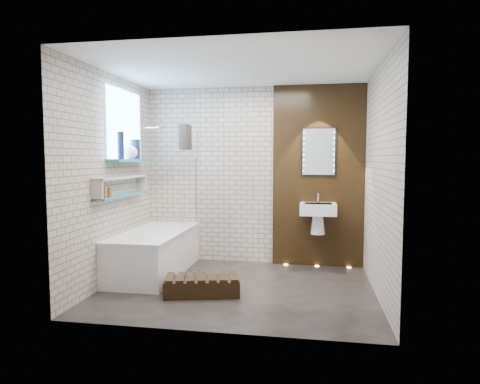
% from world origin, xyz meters
% --- Properties ---
extents(ground, '(3.20, 3.20, 0.00)m').
position_xyz_m(ground, '(0.00, 0.00, 0.00)').
color(ground, black).
rests_on(ground, ground).
extents(room_shell, '(3.24, 3.20, 2.60)m').
position_xyz_m(room_shell, '(0.00, 0.00, 1.30)').
color(room_shell, '#BCAA95').
rests_on(room_shell, ground).
extents(walnut_panel, '(1.30, 0.06, 2.60)m').
position_xyz_m(walnut_panel, '(0.95, 1.27, 1.30)').
color(walnut_panel, black).
rests_on(walnut_panel, ground).
extents(clerestory_window, '(0.18, 1.00, 0.94)m').
position_xyz_m(clerestory_window, '(-1.57, 0.35, 1.90)').
color(clerestory_window, '#7FADE0').
rests_on(clerestory_window, room_shell).
extents(display_niche, '(0.14, 1.30, 0.26)m').
position_xyz_m(display_niche, '(-1.53, 0.15, 1.20)').
color(display_niche, '#237481').
rests_on(display_niche, room_shell).
extents(bathtub, '(0.79, 1.74, 0.70)m').
position_xyz_m(bathtub, '(-1.22, 0.45, 0.29)').
color(bathtub, white).
rests_on(bathtub, ground).
extents(bath_screen, '(0.01, 0.78, 1.40)m').
position_xyz_m(bath_screen, '(-0.87, 0.89, 1.28)').
color(bath_screen, white).
rests_on(bath_screen, bathtub).
extents(towel, '(0.10, 0.26, 0.34)m').
position_xyz_m(towel, '(-0.87, 0.76, 1.85)').
color(towel, black).
rests_on(towel, bath_screen).
extents(shower_head, '(0.18, 0.18, 0.02)m').
position_xyz_m(shower_head, '(-1.30, 0.95, 2.00)').
color(shower_head, silver).
rests_on(shower_head, room_shell).
extents(washbasin, '(0.50, 0.36, 0.58)m').
position_xyz_m(washbasin, '(0.95, 1.07, 0.79)').
color(washbasin, white).
rests_on(washbasin, walnut_panel).
extents(led_mirror, '(0.50, 0.02, 0.70)m').
position_xyz_m(led_mirror, '(0.95, 1.23, 1.65)').
color(led_mirror, black).
rests_on(led_mirror, walnut_panel).
extents(walnut_step, '(0.91, 0.56, 0.19)m').
position_xyz_m(walnut_step, '(-0.36, -0.30, 0.09)').
color(walnut_step, black).
rests_on(walnut_step, ground).
extents(niche_bottles, '(0.06, 0.23, 0.14)m').
position_xyz_m(niche_bottles, '(-1.53, -0.29, 1.16)').
color(niche_bottles, maroon).
rests_on(niche_bottles, display_niche).
extents(sill_vases, '(0.17, 0.55, 0.34)m').
position_xyz_m(sill_vases, '(-1.50, 0.36, 1.67)').
color(sill_vases, white).
rests_on(sill_vases, clerestory_window).
extents(floor_uplights, '(0.96, 0.06, 0.01)m').
position_xyz_m(floor_uplights, '(0.95, 1.20, 0.01)').
color(floor_uplights, '#FFD899').
rests_on(floor_uplights, ground).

